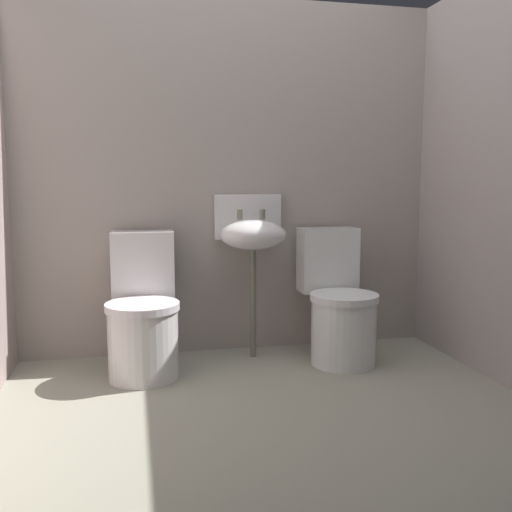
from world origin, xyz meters
name	(u,v)px	position (x,y,z in m)	size (l,w,h in m)	color
ground_plane	(267,418)	(0.00, 0.00, -0.04)	(2.98, 2.42, 0.08)	gray
wall_back	(229,179)	(0.00, 1.06, 1.08)	(2.98, 0.10, 2.17)	#A1968F
toilet_left	(143,317)	(-0.55, 0.66, 0.32)	(0.42, 0.61, 0.78)	silver
toilet_right	(339,307)	(0.60, 0.66, 0.32)	(0.40, 0.59, 0.78)	white
sink	(252,234)	(0.11, 0.85, 0.75)	(0.42, 0.34, 0.99)	#676758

